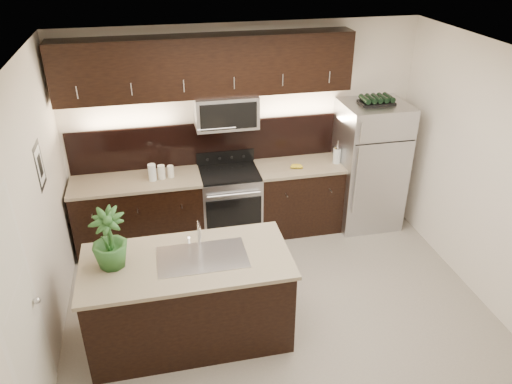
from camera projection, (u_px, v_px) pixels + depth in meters
ground at (280, 315)px, 5.36m from camera, size 4.50×4.50×0.00m
room_walls at (274, 176)px, 4.50m from camera, size 4.52×4.02×2.71m
counter_run at (214, 205)px, 6.50m from camera, size 3.51×0.65×0.94m
upper_fixtures at (209, 75)px, 5.84m from camera, size 3.49×0.40×1.66m
island at (189, 298)px, 4.88m from camera, size 1.96×0.96×0.94m
sink_faucet at (202, 255)px, 4.68m from camera, size 0.84×0.50×0.28m
refrigerator at (369, 165)px, 6.66m from camera, size 0.83×0.75×1.71m
wine_rack at (377, 100)px, 6.23m from camera, size 0.42×0.26×0.10m
plant at (109, 239)px, 4.44m from camera, size 0.41×0.41×0.58m
canisters at (159, 172)px, 6.08m from camera, size 0.31×0.13×0.21m
french_press at (337, 155)px, 6.49m from camera, size 0.11×0.11×0.31m
bananas at (293, 166)px, 6.39m from camera, size 0.19×0.16×0.05m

